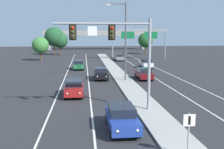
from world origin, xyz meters
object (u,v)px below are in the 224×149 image
(car_oncoming_blue, at_px, (122,117))
(tree_far_right_a, at_px, (145,40))
(car_oncoming_red, at_px, (74,88))
(overhead_signal_mast, at_px, (119,45))
(street_lamp_median, at_px, (124,37))
(highway_sign_gantry, at_px, (139,34))
(car_oncoming_green, at_px, (79,65))
(car_oncoming_black, at_px, (101,73))
(car_receding_grey, at_px, (119,57))
(tree_far_left_b, at_px, (54,37))
(median_sign_post, at_px, (189,128))
(car_receding_white, at_px, (146,63))
(tree_far_left_a, at_px, (60,40))
(tree_far_left_c, at_px, (40,45))
(car_receding_darkred, at_px, (144,73))

(car_oncoming_blue, relative_size, tree_far_right_a, 0.68)
(car_oncoming_red, height_order, tree_far_right_a, tree_far_right_a)
(tree_far_right_a, bearing_deg, overhead_signal_mast, -104.76)
(street_lamp_median, bearing_deg, highway_sign_gantry, 74.78)
(street_lamp_median, bearing_deg, car_oncoming_green, 115.34)
(overhead_signal_mast, height_order, car_oncoming_black, overhead_signal_mast)
(car_oncoming_red, height_order, car_receding_grey, same)
(car_oncoming_blue, distance_m, tree_far_left_b, 65.52)
(overhead_signal_mast, height_order, median_sign_post, overhead_signal_mast)
(car_receding_white, relative_size, car_receding_grey, 1.00)
(street_lamp_median, xyz_separation_m, tree_far_right_a, (13.70, 47.30, -1.50))
(car_oncoming_green, distance_m, tree_far_left_a, 34.43)
(car_oncoming_blue, distance_m, car_oncoming_red, 10.77)
(car_oncoming_blue, xyz_separation_m, highway_sign_gantry, (11.07, 48.51, 5.34))
(street_lamp_median, height_order, highway_sign_gantry, street_lamp_median)
(highway_sign_gantry, bearing_deg, car_oncoming_black, -111.37)
(car_oncoming_blue, bearing_deg, car_receding_white, 74.21)
(street_lamp_median, height_order, tree_far_right_a, street_lamp_median)
(tree_far_left_b, xyz_separation_m, tree_far_right_a, (27.39, 0.90, -1.08))
(tree_far_left_b, bearing_deg, tree_far_right_a, 1.88)
(highway_sign_gantry, xyz_separation_m, tree_far_left_c, (-23.42, -1.06, -2.55))
(car_receding_darkred, height_order, tree_far_left_a, tree_far_left_a)
(median_sign_post, distance_m, car_oncoming_blue, 5.30)
(car_oncoming_red, height_order, tree_far_left_c, tree_far_left_c)
(overhead_signal_mast, height_order, car_oncoming_green, overhead_signal_mast)
(car_oncoming_green, height_order, car_receding_darkred, same)
(car_oncoming_green, height_order, tree_far_left_b, tree_far_left_b)
(median_sign_post, distance_m, car_receding_grey, 50.31)
(car_receding_grey, xyz_separation_m, highway_sign_gantry, (5.32, 2.79, 5.34))
(car_oncoming_red, bearing_deg, overhead_signal_mast, -58.84)
(tree_far_right_a, distance_m, tree_far_left_a, 25.78)
(street_lamp_median, bearing_deg, tree_far_left_b, 106.44)
(car_receding_darkred, bearing_deg, car_receding_white, 75.53)
(car_oncoming_red, distance_m, car_receding_darkred, 12.87)
(car_oncoming_red, bearing_deg, highway_sign_gantry, 69.29)
(street_lamp_median, distance_m, car_oncoming_green, 15.10)
(median_sign_post, bearing_deg, car_receding_grey, 86.52)
(car_oncoming_black, relative_size, car_receding_darkred, 1.00)
(car_oncoming_red, relative_size, tree_far_left_a, 0.67)
(car_oncoming_blue, height_order, car_oncoming_red, same)
(tree_far_left_b, bearing_deg, tree_far_left_a, 7.09)
(street_lamp_median, height_order, tree_far_left_b, street_lamp_median)
(car_oncoming_black, distance_m, car_receding_grey, 26.38)
(overhead_signal_mast, xyz_separation_m, car_oncoming_red, (-3.74, 6.18, -4.52))
(highway_sign_gantry, relative_size, tree_far_right_a, 2.02)
(median_sign_post, xyz_separation_m, highway_sign_gantry, (8.37, 53.00, 4.58))
(tree_far_right_a, bearing_deg, median_sign_post, -101.16)
(car_receding_white, xyz_separation_m, tree_far_left_b, (-19.98, 32.40, 4.55))
(tree_far_left_b, height_order, tree_far_left_c, tree_far_left_b)
(car_receding_darkred, distance_m, tree_far_right_a, 47.45)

